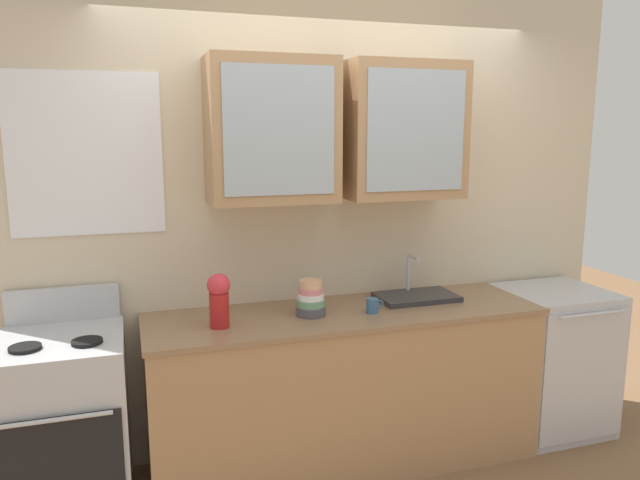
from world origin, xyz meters
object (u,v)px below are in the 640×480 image
object	(u,v)px
stove_range	(66,425)
sink_faucet	(416,296)
dishwasher	(552,359)
bowl_stack	(311,300)
cup_near_sink	(373,306)
vase	(219,298)

from	to	relation	value
stove_range	sink_faucet	xyz separation A→B (m)	(1.94, 0.09, 0.47)
dishwasher	bowl_stack	bearing A→B (deg)	-179.61
sink_faucet	cup_near_sink	size ratio (longest dim) A/B	4.64
sink_faucet	cup_near_sink	xyz separation A→B (m)	(-0.35, -0.17, 0.02)
stove_range	cup_near_sink	size ratio (longest dim) A/B	10.85
stove_range	bowl_stack	distance (m)	1.37
stove_range	sink_faucet	size ratio (longest dim) A/B	2.34
stove_range	sink_faucet	bearing A→B (deg)	2.65
bowl_stack	cup_near_sink	xyz separation A→B (m)	(0.33, -0.06, -0.05)
bowl_stack	vase	bearing A→B (deg)	-174.27
dishwasher	sink_faucet	bearing A→B (deg)	174.21
cup_near_sink	dishwasher	world-z (taller)	cup_near_sink
sink_faucet	vase	xyz separation A→B (m)	(-1.18, -0.15, 0.13)
stove_range	dishwasher	world-z (taller)	stove_range
sink_faucet	bowl_stack	world-z (taller)	sink_faucet
vase	bowl_stack	bearing A→B (deg)	5.73
vase	sink_faucet	bearing A→B (deg)	7.47
vase	cup_near_sink	size ratio (longest dim) A/B	2.78
stove_range	vase	xyz separation A→B (m)	(0.76, -0.07, 0.60)
stove_range	vase	bearing A→B (deg)	-4.89
stove_range	cup_near_sink	xyz separation A→B (m)	(1.59, -0.08, 0.49)
stove_range	bowl_stack	bearing A→B (deg)	-0.69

